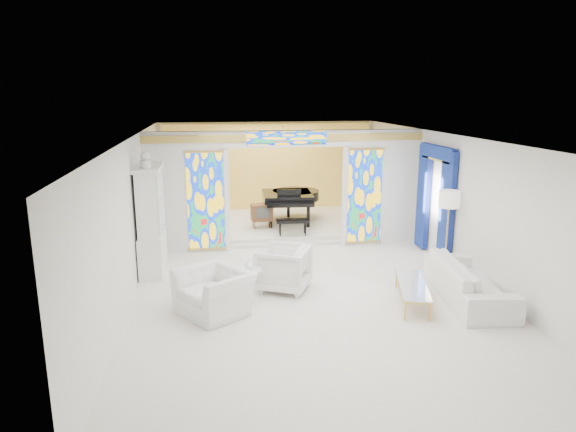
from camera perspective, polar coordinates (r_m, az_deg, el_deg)
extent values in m
plane|color=white|center=(11.50, 1.33, -6.30)|extent=(12.00, 12.00, 0.00)
cube|color=white|center=(10.86, 1.41, 8.78)|extent=(7.00, 12.00, 0.02)
cube|color=white|center=(16.93, -2.24, 5.34)|extent=(7.00, 0.02, 3.00)
cube|color=white|center=(5.57, 12.63, -12.23)|extent=(7.00, 0.02, 3.00)
cube|color=white|center=(11.02, -16.84, 0.38)|extent=(0.02, 12.00, 3.00)
cube|color=white|center=(12.19, 17.79, 1.52)|extent=(0.02, 12.00, 3.00)
cube|color=white|center=(12.88, -11.26, 2.52)|extent=(2.00, 0.18, 3.00)
cube|color=white|center=(13.61, 10.29, 3.14)|extent=(2.00, 0.18, 3.00)
cube|color=white|center=(12.84, -0.20, 8.61)|extent=(3.00, 0.18, 0.40)
cube|color=white|center=(12.82, -6.77, 1.73)|extent=(0.12, 0.06, 2.60)
cube|color=white|center=(13.26, 6.30, 2.13)|extent=(0.12, 0.06, 2.60)
cube|color=white|center=(12.75, -0.13, 7.90)|extent=(3.24, 0.06, 0.12)
cube|color=#E2C955|center=(12.74, -0.13, 8.66)|extent=(7.00, 0.05, 0.18)
cube|color=gold|center=(12.80, -9.14, 1.63)|extent=(0.90, 0.04, 2.40)
cube|color=gold|center=(13.40, 8.50, 2.18)|extent=(0.90, 0.04, 2.40)
cube|color=gold|center=(12.73, -0.12, 8.66)|extent=(2.00, 0.04, 0.34)
cube|color=white|center=(15.35, -1.37, -0.87)|extent=(6.80, 3.80, 0.18)
cube|color=#F8D356|center=(16.81, -2.20, 5.28)|extent=(6.70, 0.10, 2.90)
cylinder|color=gold|center=(14.86, -0.60, 8.30)|extent=(0.48, 0.48, 0.30)
cube|color=navy|center=(12.22, 17.22, 0.87)|extent=(0.12, 0.55, 2.60)
cube|color=navy|center=(13.37, 14.81, 2.07)|extent=(0.12, 0.55, 2.60)
cube|color=navy|center=(12.61, 16.31, 6.84)|extent=(0.14, 1.70, 0.30)
cube|color=gold|center=(12.63, 16.26, 6.08)|extent=(0.12, 1.50, 0.06)
cube|color=white|center=(11.83, -14.77, -3.88)|extent=(0.50, 1.40, 0.90)
cube|color=white|center=(11.55, -15.11, 1.58)|extent=(0.44, 1.30, 1.40)
cube|color=white|center=(11.53, -13.97, 1.62)|extent=(0.01, 1.20, 1.30)
cube|color=white|center=(11.43, -15.33, 5.21)|extent=(0.56, 1.46, 0.08)
cylinder|color=silver|center=(11.07, -15.56, 5.57)|extent=(0.22, 0.22, 0.16)
sphere|color=silver|center=(11.05, -15.62, 6.39)|extent=(0.20, 0.20, 0.20)
imported|color=silver|center=(9.44, -8.20, -8.35)|extent=(1.59, 1.63, 0.80)
imported|color=white|center=(10.40, -0.52, -5.82)|extent=(1.30, 1.29, 0.90)
imported|color=white|center=(10.53, 19.48, -6.80)|extent=(1.34, 2.69, 0.75)
cylinder|color=white|center=(9.86, -4.35, -5.99)|extent=(0.64, 0.64, 0.04)
cylinder|color=white|center=(9.97, -4.32, -7.63)|extent=(0.11, 0.11, 0.59)
cylinder|color=white|center=(10.08, -4.29, -9.16)|extent=(0.43, 0.43, 0.03)
imported|color=silver|center=(9.83, -4.37, -5.36)|extent=(0.20, 0.20, 0.19)
cube|color=white|center=(10.05, 13.68, -7.47)|extent=(0.92, 1.74, 0.04)
cube|color=gold|center=(10.06, 13.67, -7.56)|extent=(0.95, 1.77, 0.03)
cube|color=gold|center=(9.36, 12.88, -10.26)|extent=(0.04, 0.04, 0.34)
cube|color=gold|center=(9.42, 15.54, -10.27)|extent=(0.04, 0.04, 0.34)
cube|color=gold|center=(10.83, 11.96, -6.90)|extent=(0.04, 0.04, 0.34)
cube|color=gold|center=(10.88, 14.25, -6.93)|extent=(0.04, 0.04, 0.34)
cylinder|color=gold|center=(12.06, 16.95, -5.87)|extent=(0.33, 0.33, 0.03)
cylinder|color=gold|center=(11.82, 17.22, -2.08)|extent=(0.03, 0.03, 1.68)
cylinder|color=silver|center=(11.63, 17.49, 1.81)|extent=(0.46, 0.46, 0.36)
cube|color=black|center=(15.06, -0.09, 2.09)|extent=(1.49, 1.58, 0.27)
cylinder|color=black|center=(15.43, 0.86, 2.36)|extent=(1.47, 1.47, 0.27)
cube|color=black|center=(14.22, 0.26, 1.25)|extent=(1.32, 0.36, 0.10)
cube|color=white|center=(14.14, 0.29, 1.26)|extent=(1.22, 0.16, 0.03)
cube|color=black|center=(14.50, 0.12, 2.51)|extent=(0.68, 0.07, 0.24)
cube|color=black|center=(13.73, 0.51, -0.53)|extent=(0.89, 0.39, 0.08)
cylinder|color=black|center=(14.45, -1.93, -0.18)|extent=(0.10, 0.10, 0.60)
cylinder|color=black|center=(14.56, 2.27, -0.08)|extent=(0.10, 0.10, 0.60)
cylinder|color=black|center=(15.73, 0.05, 0.95)|extent=(0.10, 0.10, 0.60)
cube|color=brown|center=(14.48, -2.93, 0.42)|extent=(0.62, 0.45, 0.47)
cube|color=#393E3B|center=(14.28, -2.78, 0.36)|extent=(0.38, 0.05, 0.30)
cone|color=brown|center=(14.38, -3.70, -1.08)|extent=(0.04, 0.04, 0.21)
cone|color=brown|center=(14.46, -1.92, -0.97)|extent=(0.04, 0.04, 0.21)
cone|color=brown|center=(14.65, -3.89, -0.81)|extent=(0.04, 0.04, 0.21)
cone|color=brown|center=(14.73, -2.15, -0.70)|extent=(0.04, 0.04, 0.21)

